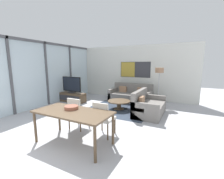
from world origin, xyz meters
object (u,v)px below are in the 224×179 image
Objects in this scene: coffee_table at (119,103)px; television at (72,85)px; sofa_side at (147,107)px; fruit_bowl at (71,107)px; dining_chair_centre at (103,117)px; dining_table at (73,115)px; floor_lamp at (159,73)px; tv_console at (72,97)px; dining_chair_left at (77,111)px; sofa_main at (131,96)px.

television is at bearing 177.83° from coffee_table.
sofa_side reaches higher than fruit_bowl.
coffee_table is 2.43m from dining_chair_centre.
dining_table is 0.23m from fruit_bowl.
dining_table is 4.49m from floor_lamp.
sofa_side is at bearing -2.93° from tv_console.
dining_chair_left is 2.77× the size of fruit_bowl.
dining_table is (0.18, -4.36, 0.42)m from sofa_main.
sofa_main is 1.12× the size of dining_table.
sofa_side is 4.81× the size of fruit_bowl.
dining_chair_centre is at bearing 165.65° from sofa_side.
fruit_bowl is at bearing -61.45° from dining_chair_left.
television is at bearing 131.95° from fruit_bowl.
dining_table is at bearing -86.56° from coffee_table.
floor_lamp is at bearing 75.12° from dining_table.
floor_lamp is at bearing 17.67° from television.
dining_chair_left is (-1.45, -2.19, 0.24)m from sofa_side.
tv_console is at bearing -162.32° from floor_lamp.
sofa_main is 1.76m from floor_lamp.
fruit_bowl is at bearing -48.05° from television.
dining_chair_left is (-0.26, -2.28, 0.25)m from coffee_table.
sofa_main reaches higher than tv_console.
floor_lamp is (1.31, -0.08, 1.17)m from sofa_main.
television is 2.65m from coffee_table.
tv_console is 3.79m from sofa_side.
dining_chair_centre reaches higher than tv_console.
dining_chair_left is (-0.26, -3.70, 0.24)m from sofa_main.
fruit_bowl is (-0.59, -0.48, 0.30)m from dining_chair_centre.
coffee_table is at bearing 93.44° from dining_table.
sofa_side is (1.19, -1.52, -0.00)m from sofa_main.
fruit_bowl is (-1.16, -2.72, 0.54)m from sofa_side.
television is at bearing -162.33° from floor_lamp.
floor_lamp reaches higher than sofa_main.
sofa_side is 2.32m from dining_chair_centre.
sofa_main is at bearing 90.39° from fruit_bowl.
sofa_main is 2.22× the size of dining_chair_left.
floor_lamp reaches higher than dining_table.
television is 3.92m from fruit_bowl.
television is 3.83m from sofa_side.
floor_lamp is (1.58, 3.62, 0.93)m from dining_chair_left.
sofa_main is at bearing 85.94° from dining_chair_left.
fruit_bowl is at bearing -89.41° from coffee_table.
dining_table is (2.77, -3.04, 0.48)m from tv_console.
dining_chair_left is (2.33, -2.38, 0.30)m from tv_console.
sofa_main is 1.42m from coffee_table.
sofa_side is 3.01m from fruit_bowl.
dining_chair_left reaches higher than dining_table.
tv_console is 4.28m from floor_lamp.
fruit_bowl is at bearing 140.47° from dining_table.
sofa_main is 4.38m from dining_table.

